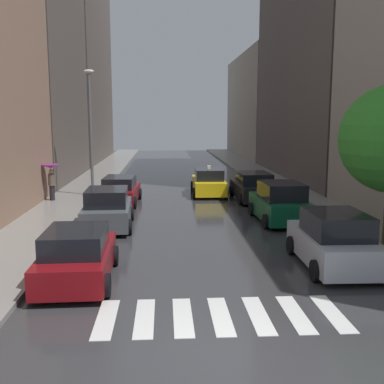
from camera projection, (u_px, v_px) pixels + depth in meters
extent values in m
cube|color=#313134|center=(183.00, 185.00, 32.69)|extent=(28.00, 72.00, 0.04)
cube|color=gray|center=(90.00, 185.00, 32.29)|extent=(3.00, 72.00, 0.15)
cube|color=gray|center=(273.00, 183.00, 33.07)|extent=(3.00, 72.00, 0.15)
cube|color=silver|center=(106.00, 319.00, 10.80)|extent=(0.45, 2.20, 0.01)
cube|color=silver|center=(145.00, 318.00, 10.85)|extent=(0.45, 2.20, 0.01)
cube|color=silver|center=(183.00, 317.00, 10.91)|extent=(0.45, 2.20, 0.01)
cube|color=silver|center=(221.00, 316.00, 10.96)|extent=(0.45, 2.20, 0.01)
cube|color=silver|center=(258.00, 315.00, 11.01)|extent=(0.45, 2.20, 0.01)
cube|color=silver|center=(295.00, 314.00, 11.07)|extent=(0.45, 2.20, 0.01)
cube|color=silver|center=(332.00, 313.00, 11.12)|extent=(0.45, 2.20, 0.01)
cube|color=#564C47|center=(28.00, 32.00, 33.07)|extent=(6.00, 13.30, 21.58)
cube|color=#564C47|center=(73.00, 40.00, 49.51)|extent=(6.00, 19.37, 25.95)
cube|color=#564C47|center=(325.00, 11.00, 34.96)|extent=(6.00, 20.19, 25.44)
cube|color=#9E9384|center=(264.00, 106.00, 56.93)|extent=(6.00, 21.51, 12.26)
cube|color=maroon|center=(78.00, 262.00, 13.28)|extent=(1.96, 4.11, 0.76)
cube|color=black|center=(76.00, 240.00, 12.97)|extent=(1.69, 2.27, 0.63)
cylinder|color=black|center=(55.00, 257.00, 14.56)|extent=(0.23, 0.64, 0.64)
cylinder|color=black|center=(114.00, 256.00, 14.71)|extent=(0.23, 0.64, 0.64)
cylinder|color=black|center=(33.00, 288.00, 11.92)|extent=(0.23, 0.64, 0.64)
cylinder|color=black|center=(106.00, 286.00, 12.07)|extent=(0.23, 0.64, 0.64)
cube|color=#474C51|center=(108.00, 214.00, 19.78)|extent=(2.04, 4.12, 0.85)
cube|color=black|center=(107.00, 197.00, 19.46)|extent=(1.75, 2.29, 0.69)
cylinder|color=black|center=(89.00, 214.00, 21.05)|extent=(0.24, 0.65, 0.64)
cylinder|color=black|center=(131.00, 214.00, 21.23)|extent=(0.24, 0.65, 0.64)
cylinder|color=black|center=(81.00, 228.00, 18.42)|extent=(0.24, 0.65, 0.64)
cylinder|color=black|center=(129.00, 227.00, 18.60)|extent=(0.24, 0.65, 0.64)
cube|color=maroon|center=(120.00, 194.00, 25.35)|extent=(1.98, 4.42, 0.74)
cube|color=black|center=(120.00, 182.00, 25.03)|extent=(1.68, 2.46, 0.61)
cylinder|color=black|center=(108.00, 194.00, 26.79)|extent=(0.25, 0.65, 0.64)
cylinder|color=black|center=(139.00, 194.00, 26.82)|extent=(0.25, 0.65, 0.64)
cylinder|color=black|center=(99.00, 203.00, 23.96)|extent=(0.25, 0.65, 0.64)
cylinder|color=black|center=(134.00, 203.00, 23.99)|extent=(0.25, 0.65, 0.64)
cube|color=#B2B7BF|center=(333.00, 247.00, 14.57)|extent=(1.97, 4.11, 0.89)
cube|color=black|center=(336.00, 224.00, 14.24)|extent=(1.71, 2.27, 0.73)
cylinder|color=black|center=(292.00, 245.00, 15.90)|extent=(0.23, 0.64, 0.64)
cylinder|color=black|center=(346.00, 245.00, 15.99)|extent=(0.23, 0.64, 0.64)
cylinder|color=black|center=(316.00, 271.00, 13.24)|extent=(0.23, 0.64, 0.64)
cylinder|color=black|center=(381.00, 270.00, 13.33)|extent=(0.23, 0.64, 0.64)
cube|color=#0C4C2D|center=(280.00, 208.00, 20.97)|extent=(2.10, 4.19, 0.90)
cube|color=black|center=(282.00, 191.00, 20.64)|extent=(1.80, 2.33, 0.74)
cylinder|color=black|center=(252.00, 209.00, 22.26)|extent=(0.24, 0.65, 0.64)
cylinder|color=black|center=(291.00, 208.00, 22.45)|extent=(0.24, 0.65, 0.64)
cylinder|color=black|center=(266.00, 221.00, 19.59)|extent=(0.24, 0.65, 0.64)
cylinder|color=black|center=(311.00, 220.00, 19.78)|extent=(0.24, 0.65, 0.64)
cube|color=black|center=(253.00, 190.00, 26.49)|extent=(2.05, 4.53, 0.79)
cube|color=black|center=(254.00, 178.00, 26.15)|extent=(1.77, 2.51, 0.65)
cylinder|color=black|center=(232.00, 191.00, 27.90)|extent=(0.24, 0.65, 0.64)
cylinder|color=black|center=(263.00, 190.00, 28.07)|extent=(0.24, 0.65, 0.64)
cylinder|color=black|center=(241.00, 199.00, 24.99)|extent=(0.24, 0.65, 0.64)
cylinder|color=black|center=(276.00, 199.00, 25.15)|extent=(0.24, 0.65, 0.64)
cube|color=yellow|center=(209.00, 185.00, 28.45)|extent=(1.91, 4.39, 0.80)
cube|color=black|center=(209.00, 174.00, 28.12)|extent=(1.66, 2.42, 0.65)
cube|color=#F2EDCC|center=(209.00, 167.00, 28.05)|extent=(0.21, 0.36, 0.18)
cylinder|color=black|center=(192.00, 186.00, 29.87)|extent=(0.23, 0.64, 0.64)
cylinder|color=black|center=(221.00, 186.00, 29.95)|extent=(0.23, 0.64, 0.64)
cylinder|color=black|center=(195.00, 193.00, 27.02)|extent=(0.23, 0.64, 0.64)
cylinder|color=black|center=(226.00, 193.00, 27.11)|extent=(0.23, 0.64, 0.64)
cylinder|color=black|center=(52.00, 193.00, 25.61)|extent=(0.28, 0.28, 0.82)
cylinder|color=brown|center=(51.00, 180.00, 25.50)|extent=(0.36, 0.36, 0.65)
sphere|color=tan|center=(51.00, 172.00, 25.43)|extent=(0.26, 0.26, 0.26)
cone|color=#8C1E8C|center=(51.00, 166.00, 25.38)|extent=(1.01, 1.01, 0.20)
cylinder|color=#333338|center=(51.00, 173.00, 25.44)|extent=(0.02, 0.02, 0.74)
cylinder|color=#595B60|center=(91.00, 136.00, 26.85)|extent=(0.16, 0.16, 6.99)
ellipsoid|color=beige|center=(89.00, 71.00, 26.28)|extent=(0.60, 0.28, 0.24)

